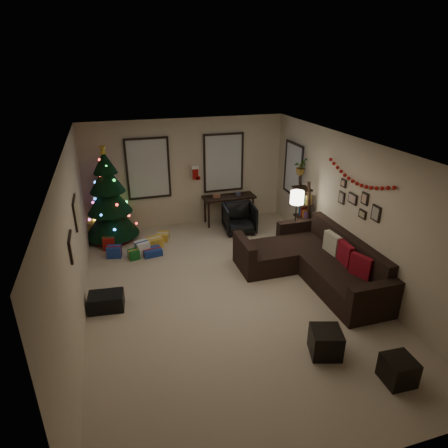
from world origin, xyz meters
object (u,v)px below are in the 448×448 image
(desk, at_px, (229,199))
(bookshelf, at_px, (304,213))
(sofa, at_px, (314,263))
(desk_chair, at_px, (239,218))
(christmas_tree, at_px, (109,201))

(desk, bearing_deg, bookshelf, -52.36)
(sofa, xyz_separation_m, desk_chair, (-0.73, 2.44, 0.06))
(christmas_tree, relative_size, sofa, 0.79)
(sofa, distance_m, bookshelf, 1.59)
(sofa, height_order, desk, sofa)
(christmas_tree, bearing_deg, bookshelf, -19.70)
(desk, bearing_deg, desk_chair, -84.20)
(bookshelf, bearing_deg, sofa, -108.50)
(bookshelf, bearing_deg, desk, 127.64)
(desk, height_order, bookshelf, bookshelf)
(desk_chair, height_order, bookshelf, bookshelf)
(sofa, bearing_deg, desk, 104.40)
(desk_chair, relative_size, bookshelf, 0.46)
(desk, distance_m, bookshelf, 2.09)
(christmas_tree, bearing_deg, desk_chair, -9.59)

